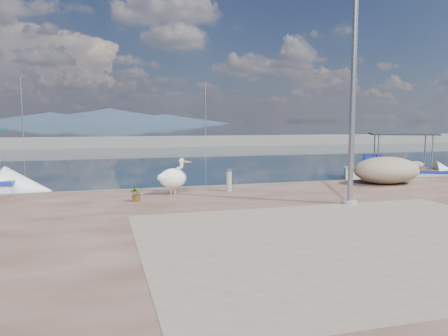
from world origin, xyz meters
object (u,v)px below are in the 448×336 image
lamp_post (353,90)px  bollard_near (229,179)px  boat_right (400,175)px  pelican (173,178)px

lamp_post → bollard_near: (-2.74, 3.22, -2.88)m
boat_right → bollard_near: (-10.28, -4.24, 0.71)m
pelican → bollard_near: 1.98m
lamp_post → bollard_near: 5.12m
boat_right → lamp_post: size_ratio=0.84×
bollard_near → lamp_post: bearing=-49.7°
bollard_near → pelican: bearing=-174.6°
lamp_post → bollard_near: bearing=130.3°
pelican → boat_right: bearing=4.0°
lamp_post → bollard_near: size_ratio=9.04×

